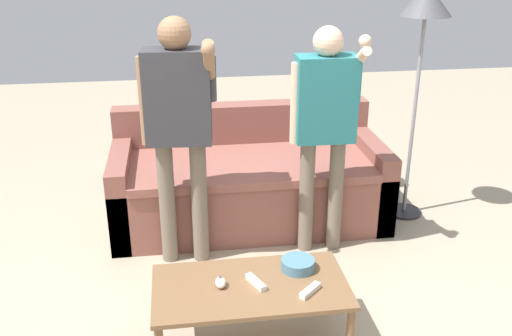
% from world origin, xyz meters
% --- Properties ---
extents(ground_plane, '(12.00, 12.00, 0.00)m').
position_xyz_m(ground_plane, '(0.00, 0.00, 0.00)').
color(ground_plane, tan).
extents(couch, '(2.05, 0.96, 0.83)m').
position_xyz_m(couch, '(0.16, 1.32, 0.30)').
color(couch, brown).
rests_on(couch, ground).
extents(coffee_table, '(1.03, 0.55, 0.39)m').
position_xyz_m(coffee_table, '(-0.03, -0.22, 0.34)').
color(coffee_table, brown).
rests_on(coffee_table, ground).
extents(snack_bowl, '(0.18, 0.18, 0.06)m').
position_xyz_m(snack_bowl, '(0.25, -0.10, 0.42)').
color(snack_bowl, teal).
rests_on(snack_bowl, coffee_table).
extents(game_remote_nunchuk, '(0.06, 0.09, 0.05)m').
position_xyz_m(game_remote_nunchuk, '(-0.18, -0.21, 0.41)').
color(game_remote_nunchuk, white).
rests_on(game_remote_nunchuk, coffee_table).
extents(floor_lamp, '(0.36, 0.36, 1.77)m').
position_xyz_m(floor_lamp, '(1.41, 1.19, 1.55)').
color(floor_lamp, '#2D2D33').
rests_on(floor_lamp, ground).
extents(player_left, '(0.48, 0.41, 1.65)m').
position_xyz_m(player_left, '(-0.35, 0.74, 1.04)').
color(player_left, '#756656').
rests_on(player_left, ground).
extents(player_right, '(0.46, 0.31, 1.57)m').
position_xyz_m(player_right, '(0.60, 0.75, 0.99)').
color(player_right, '#756656').
rests_on(player_right, ground).
extents(game_remote_wand_near, '(0.10, 0.16, 0.03)m').
position_xyz_m(game_remote_wand_near, '(0.00, -0.22, 0.40)').
color(game_remote_wand_near, white).
rests_on(game_remote_wand_near, coffee_table).
extents(game_remote_wand_far, '(0.13, 0.13, 0.03)m').
position_xyz_m(game_remote_wand_far, '(0.26, -0.33, 0.40)').
color(game_remote_wand_far, white).
rests_on(game_remote_wand_far, coffee_table).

